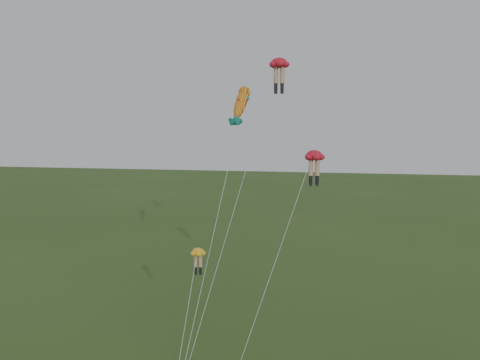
# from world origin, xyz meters

# --- Properties ---
(legs_kite_red_high) EXTENTS (4.48, 14.45, 20.52)m
(legs_kite_red_high) POSITION_xyz_m (2.25, 13.01, 19.66)
(legs_kite_red_high) COLOR red
(legs_kite_red_high) RESTS_ON ground
(legs_kite_red_mid) EXTENTS (4.88, 8.02, 13.71)m
(legs_kite_red_mid) POSITION_xyz_m (5.57, 6.30, 12.95)
(legs_kite_red_mid) COLOR red
(legs_kite_red_mid) RESTS_ON ground
(legs_kite_yellow) EXTENTS (1.11, 5.90, 7.83)m
(legs_kite_yellow) POSITION_xyz_m (-1.02, 2.14, 7.15)
(legs_kite_yellow) COLOR yellow
(legs_kite_yellow) RESTS_ON ground
(fish_kite) EXTENTS (2.11, 11.99, 18.32)m
(fish_kite) POSITION_xyz_m (0.39, 8.11, 16.79)
(fish_kite) COLOR gold
(fish_kite) RESTS_ON ground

